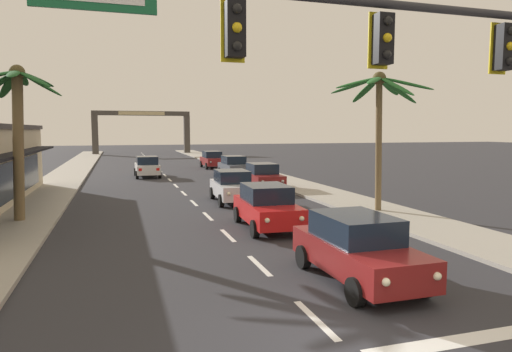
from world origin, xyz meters
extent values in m
plane|color=#2D2D33|center=(0.00, 0.00, 0.00)|extent=(220.00, 220.00, 0.00)
cube|color=#9E998E|center=(7.80, 20.00, 0.07)|extent=(3.20, 110.00, 0.14)
cube|color=#9E998E|center=(-7.80, 20.00, 0.07)|extent=(3.20, 110.00, 0.14)
cube|color=silver|center=(0.00, 1.01, 0.00)|extent=(0.16, 2.00, 0.01)
cube|color=silver|center=(0.00, 4.82, 0.00)|extent=(0.16, 2.00, 0.01)
cube|color=silver|center=(0.00, 8.62, 0.00)|extent=(0.16, 2.00, 0.01)
cube|color=silver|center=(0.00, 12.42, 0.00)|extent=(0.16, 2.00, 0.01)
cube|color=silver|center=(0.00, 16.22, 0.00)|extent=(0.16, 2.00, 0.01)
cube|color=silver|center=(0.00, 20.03, 0.00)|extent=(0.16, 2.00, 0.01)
cube|color=silver|center=(0.00, 23.83, 0.00)|extent=(0.16, 2.00, 0.01)
cube|color=silver|center=(0.00, 27.63, 0.00)|extent=(0.16, 2.00, 0.01)
cube|color=silver|center=(0.00, 31.43, 0.00)|extent=(0.16, 2.00, 0.01)
cube|color=silver|center=(0.00, 35.24, 0.00)|extent=(0.16, 2.00, 0.01)
cube|color=silver|center=(0.00, 39.04, 0.00)|extent=(0.16, 2.00, 0.01)
cube|color=silver|center=(0.00, 42.84, 0.00)|extent=(0.16, 2.00, 0.01)
cube|color=silver|center=(0.00, 46.64, 0.00)|extent=(0.16, 2.00, 0.01)
cube|color=silver|center=(0.00, 50.45, 0.00)|extent=(0.16, 2.00, 0.01)
cube|color=silver|center=(0.00, 54.25, 0.00)|extent=(0.16, 2.00, 0.01)
cube|color=silver|center=(0.00, 58.05, 0.00)|extent=(0.16, 2.00, 0.01)
cube|color=silver|center=(0.00, 61.85, 0.00)|extent=(0.16, 2.00, 0.01)
cube|color=silver|center=(0.00, 65.66, 0.00)|extent=(0.16, 2.00, 0.01)
cube|color=silver|center=(0.00, 69.46, 0.00)|extent=(0.16, 2.00, 0.01)
cube|color=silver|center=(2.20, -0.60, 0.00)|extent=(4.00, 0.44, 0.01)
cylinder|color=#2D2D33|center=(1.06, 0.54, 6.12)|extent=(11.35, 0.16, 0.16)
cube|color=black|center=(3.89, 0.52, 5.48)|extent=(0.32, 0.26, 0.92)
sphere|color=black|center=(3.89, 0.38, 5.78)|extent=(0.17, 0.17, 0.17)
sphere|color=yellow|center=(3.89, 0.38, 5.48)|extent=(0.17, 0.17, 0.17)
sphere|color=black|center=(3.89, 0.38, 5.18)|extent=(0.17, 0.17, 0.17)
cube|color=yellow|center=(3.89, 0.68, 5.48)|extent=(0.42, 0.03, 1.04)
cube|color=black|center=(1.06, 0.52, 5.48)|extent=(0.32, 0.26, 0.92)
sphere|color=black|center=(1.06, 0.38, 5.78)|extent=(0.17, 0.17, 0.17)
sphere|color=yellow|center=(1.06, 0.38, 5.48)|extent=(0.17, 0.17, 0.17)
sphere|color=black|center=(1.06, 0.38, 5.18)|extent=(0.17, 0.17, 0.17)
cube|color=yellow|center=(1.06, 0.68, 5.48)|extent=(0.42, 0.03, 1.04)
cube|color=black|center=(-1.78, 0.52, 5.48)|extent=(0.32, 0.26, 0.92)
sphere|color=black|center=(-1.78, 0.38, 5.78)|extent=(0.17, 0.17, 0.17)
sphere|color=yellow|center=(-1.78, 0.38, 5.48)|extent=(0.17, 0.17, 0.17)
sphere|color=black|center=(-1.78, 0.38, 5.18)|extent=(0.17, 0.17, 0.17)
cube|color=yellow|center=(-1.78, 0.68, 5.48)|extent=(0.42, 0.03, 1.04)
cube|color=maroon|center=(1.97, 2.82, 0.68)|extent=(1.79, 4.31, 0.72)
cube|color=black|center=(1.96, 2.97, 1.36)|extent=(1.62, 2.21, 0.64)
cylinder|color=black|center=(2.84, 1.41, 0.32)|extent=(0.22, 0.64, 0.64)
cylinder|color=black|center=(1.11, 1.40, 0.32)|extent=(0.22, 0.64, 0.64)
cylinder|color=black|center=(2.82, 4.25, 0.32)|extent=(0.22, 0.64, 0.64)
cylinder|color=black|center=(1.09, 4.23, 0.32)|extent=(0.22, 0.64, 0.64)
sphere|color=#F9EFC6|center=(2.60, 0.66, 0.76)|extent=(0.18, 0.18, 0.18)
sphere|color=#F9EFC6|center=(1.36, 0.65, 0.76)|extent=(0.18, 0.18, 0.18)
cube|color=red|center=(2.61, 4.99, 0.78)|extent=(0.24, 0.06, 0.20)
cube|color=red|center=(1.29, 4.98, 0.78)|extent=(0.24, 0.06, 0.20)
cube|color=red|center=(1.75, 9.38, 0.68)|extent=(1.94, 4.37, 0.72)
cube|color=black|center=(1.76, 9.53, 1.36)|extent=(1.69, 2.26, 0.64)
cylinder|color=black|center=(2.56, 7.92, 0.32)|extent=(0.25, 0.65, 0.64)
cylinder|color=black|center=(0.83, 7.99, 0.32)|extent=(0.25, 0.65, 0.64)
cylinder|color=black|center=(2.67, 10.76, 0.32)|extent=(0.25, 0.65, 0.64)
cylinder|color=black|center=(0.95, 10.83, 0.32)|extent=(0.25, 0.65, 0.64)
sphere|color=#F9EFC6|center=(2.28, 7.18, 0.76)|extent=(0.18, 0.18, 0.18)
sphere|color=#F9EFC6|center=(1.04, 7.23, 0.76)|extent=(0.18, 0.18, 0.18)
cube|color=red|center=(2.50, 11.51, 0.78)|extent=(0.24, 0.07, 0.20)
cube|color=red|center=(1.18, 11.56, 0.78)|extent=(0.24, 0.07, 0.20)
cube|color=silver|center=(2.01, 15.93, 0.68)|extent=(1.96, 4.38, 0.72)
cube|color=black|center=(2.02, 16.08, 1.36)|extent=(1.70, 2.27, 0.64)
cylinder|color=black|center=(2.81, 14.47, 0.32)|extent=(0.25, 0.65, 0.64)
cylinder|color=black|center=(1.08, 14.55, 0.32)|extent=(0.25, 0.65, 0.64)
cylinder|color=black|center=(2.94, 17.31, 0.32)|extent=(0.25, 0.65, 0.64)
cylinder|color=black|center=(1.22, 17.39, 0.32)|extent=(0.25, 0.65, 0.64)
sphere|color=#F9EFC6|center=(2.53, 13.74, 0.76)|extent=(0.18, 0.18, 0.18)
sphere|color=#F9EFC6|center=(1.29, 13.79, 0.76)|extent=(0.18, 0.18, 0.18)
cube|color=red|center=(2.77, 18.06, 0.78)|extent=(0.24, 0.07, 0.20)
cube|color=red|center=(1.45, 18.12, 0.78)|extent=(0.24, 0.07, 0.20)
cube|color=silver|center=(-1.50, 30.43, 0.68)|extent=(1.79, 4.31, 0.72)
cube|color=black|center=(-1.50, 30.28, 1.36)|extent=(1.62, 2.21, 0.64)
cylinder|color=black|center=(-2.37, 31.84, 0.32)|extent=(0.22, 0.64, 0.64)
cylinder|color=black|center=(-0.65, 31.86, 0.32)|extent=(0.22, 0.64, 0.64)
cylinder|color=black|center=(-2.35, 29.01, 0.32)|extent=(0.22, 0.64, 0.64)
cylinder|color=black|center=(-0.62, 29.02, 0.32)|extent=(0.22, 0.64, 0.64)
sphere|color=#B2B2AD|center=(-2.13, 32.60, 0.76)|extent=(0.18, 0.18, 0.18)
sphere|color=#B2B2AD|center=(-0.89, 32.61, 0.76)|extent=(0.18, 0.18, 0.18)
cube|color=red|center=(-2.14, 28.27, 0.78)|extent=(0.24, 0.06, 0.20)
cube|color=red|center=(-0.82, 28.28, 0.78)|extent=(0.24, 0.06, 0.20)
cube|color=maroon|center=(5.07, 20.22, 0.68)|extent=(1.89, 4.35, 0.72)
cube|color=black|center=(5.07, 20.37, 1.36)|extent=(1.66, 2.25, 0.64)
cylinder|color=black|center=(5.89, 18.78, 0.32)|extent=(0.24, 0.65, 0.64)
cylinder|color=black|center=(4.16, 18.83, 0.32)|extent=(0.24, 0.65, 0.64)
cylinder|color=black|center=(5.97, 21.62, 0.32)|extent=(0.24, 0.65, 0.64)
cylinder|color=black|center=(4.24, 21.67, 0.32)|extent=(0.24, 0.65, 0.64)
sphere|color=#B2B2AD|center=(5.62, 18.04, 0.76)|extent=(0.18, 0.18, 0.18)
sphere|color=#B2B2AD|center=(4.38, 18.07, 0.76)|extent=(0.18, 0.18, 0.18)
cube|color=red|center=(5.79, 22.36, 0.78)|extent=(0.24, 0.07, 0.20)
cube|color=red|center=(4.47, 22.40, 0.78)|extent=(0.24, 0.07, 0.20)
cube|color=#4C515B|center=(5.35, 28.78, 0.68)|extent=(1.81, 4.32, 0.72)
cube|color=black|center=(5.34, 28.93, 1.36)|extent=(1.62, 2.22, 0.64)
cylinder|color=black|center=(6.22, 27.37, 0.32)|extent=(0.23, 0.64, 0.64)
cylinder|color=black|center=(4.50, 27.35, 0.32)|extent=(0.23, 0.64, 0.64)
cylinder|color=black|center=(6.19, 30.20, 0.32)|extent=(0.23, 0.64, 0.64)
cylinder|color=black|center=(4.47, 30.19, 0.32)|extent=(0.23, 0.64, 0.64)
sphere|color=#B2B2AD|center=(5.99, 26.61, 0.76)|extent=(0.18, 0.18, 0.18)
sphere|color=#B2B2AD|center=(4.75, 26.60, 0.76)|extent=(0.18, 0.18, 0.18)
cube|color=red|center=(5.98, 30.94, 0.78)|extent=(0.24, 0.06, 0.20)
cube|color=red|center=(4.66, 30.93, 0.78)|extent=(0.24, 0.06, 0.20)
cube|color=maroon|center=(5.28, 37.28, 0.68)|extent=(1.79, 4.31, 0.72)
cube|color=black|center=(5.28, 37.43, 1.36)|extent=(1.62, 2.21, 0.64)
cylinder|color=black|center=(6.16, 35.87, 0.32)|extent=(0.22, 0.64, 0.64)
cylinder|color=black|center=(4.43, 35.85, 0.32)|extent=(0.22, 0.64, 0.64)
cylinder|color=black|center=(6.13, 38.71, 0.32)|extent=(0.22, 0.64, 0.64)
cylinder|color=black|center=(4.41, 38.69, 0.32)|extent=(0.22, 0.64, 0.64)
sphere|color=#B2B2AD|center=(5.92, 35.12, 0.76)|extent=(0.18, 0.18, 0.18)
sphere|color=#B2B2AD|center=(4.68, 35.11, 0.76)|extent=(0.18, 0.18, 0.18)
cube|color=red|center=(5.93, 39.45, 0.78)|extent=(0.24, 0.06, 0.20)
cube|color=red|center=(4.61, 39.44, 0.78)|extent=(0.24, 0.06, 0.20)
cylinder|color=brown|center=(-7.55, 13.20, 3.02)|extent=(0.61, 0.41, 6.04)
ellipsoid|color=#1E5123|center=(-6.64, 13.16, 5.66)|extent=(1.71, 0.47, 1.08)
ellipsoid|color=#1E5123|center=(-6.88, 13.91, 5.90)|extent=(1.48, 1.71, 0.60)
ellipsoid|color=#1E5123|center=(-7.45, 14.12, 5.93)|extent=(0.40, 1.87, 0.55)
ellipsoid|color=#1E5123|center=(-7.91, 13.86, 5.64)|extent=(1.28, 1.61, 1.11)
ellipsoid|color=#1E5123|center=(-8.18, 13.61, 5.69)|extent=(1.70, 1.20, 1.01)
ellipsoid|color=#1E5123|center=(-7.41, 12.28, 5.92)|extent=(0.48, 1.88, 0.57)
ellipsoid|color=#1E5123|center=(-6.79, 12.63, 5.79)|extent=(1.64, 1.48, 0.82)
sphere|color=#4C4223|center=(-7.45, 13.20, 6.08)|extent=(0.60, 0.60, 0.60)
cylinder|color=brown|center=(7.58, 10.91, 3.02)|extent=(0.40, 0.28, 6.04)
ellipsoid|color=#236028|center=(8.57, 11.02, 5.59)|extent=(2.21, 0.61, 1.23)
ellipsoid|color=#236028|center=(8.45, 11.59, 5.81)|extent=(2.13, 1.69, 0.78)
ellipsoid|color=#236028|center=(7.48, 12.00, 5.65)|extent=(0.48, 2.25, 1.11)
ellipsoid|color=#236028|center=(6.77, 11.79, 5.83)|extent=(1.83, 2.05, 0.75)
ellipsoid|color=#236028|center=(6.37, 10.75, 5.86)|extent=(2.39, 0.73, 0.70)
ellipsoid|color=#236028|center=(6.73, 10.05, 5.89)|extent=(1.89, 2.02, 0.63)
ellipsoid|color=#236028|center=(7.65, 9.83, 5.66)|extent=(0.66, 2.28, 1.08)
ellipsoid|color=#236028|center=(8.41, 10.18, 5.83)|extent=(2.07, 1.79, 0.76)
sphere|color=#4C4223|center=(7.52, 10.91, 6.09)|extent=(0.60, 0.60, 0.60)
cube|color=black|center=(-8.22, 16.49, 2.69)|extent=(1.00, 16.94, 0.12)
cube|color=black|center=(-8.65, 16.49, 1.40)|extent=(0.06, 15.95, 1.80)
cube|color=#423D38|center=(-6.99, 66.12, 3.01)|extent=(0.90, 0.90, 6.02)
cube|color=#423D38|center=(6.99, 66.12, 3.01)|extent=(0.90, 0.90, 6.02)
cube|color=#423D38|center=(0.00, 66.12, 6.37)|extent=(14.88, 0.60, 0.70)
cube|color=tan|center=(0.00, 65.80, 6.37)|extent=(6.99, 0.08, 0.56)
camera|label=1|loc=(-3.71, -7.00, 3.81)|focal=31.68mm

